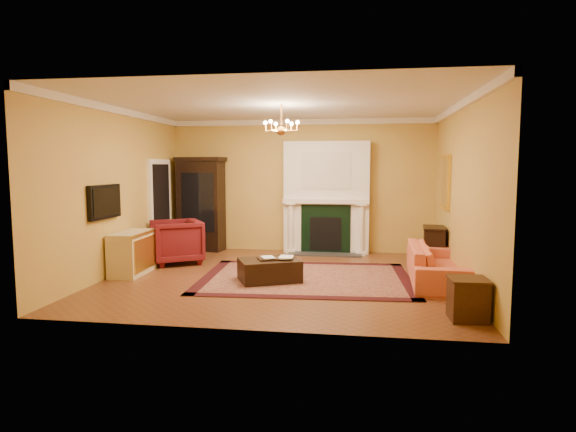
% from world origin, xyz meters
% --- Properties ---
extents(floor, '(6.00, 5.50, 0.02)m').
position_xyz_m(floor, '(0.00, 0.00, -0.01)').
color(floor, brown).
rests_on(floor, ground).
extents(ceiling, '(6.00, 5.50, 0.02)m').
position_xyz_m(ceiling, '(0.00, 0.00, 3.01)').
color(ceiling, silver).
rests_on(ceiling, wall_back).
extents(wall_back, '(6.00, 0.02, 3.00)m').
position_xyz_m(wall_back, '(0.00, 2.76, 1.50)').
color(wall_back, gold).
rests_on(wall_back, floor).
extents(wall_front, '(6.00, 0.02, 3.00)m').
position_xyz_m(wall_front, '(0.00, -2.76, 1.50)').
color(wall_front, gold).
rests_on(wall_front, floor).
extents(wall_left, '(0.02, 5.50, 3.00)m').
position_xyz_m(wall_left, '(-3.01, 0.00, 1.50)').
color(wall_left, gold).
rests_on(wall_left, floor).
extents(wall_right, '(0.02, 5.50, 3.00)m').
position_xyz_m(wall_right, '(3.01, 0.00, 1.50)').
color(wall_right, gold).
rests_on(wall_right, floor).
extents(fireplace, '(1.90, 0.70, 2.50)m').
position_xyz_m(fireplace, '(0.60, 2.57, 1.19)').
color(fireplace, white).
rests_on(fireplace, wall_back).
extents(crown_molding, '(6.00, 5.50, 0.12)m').
position_xyz_m(crown_molding, '(0.00, 0.96, 2.94)').
color(crown_molding, white).
rests_on(crown_molding, ceiling).
extents(doorway, '(0.08, 1.05, 2.10)m').
position_xyz_m(doorway, '(-2.95, 1.70, 1.05)').
color(doorway, white).
rests_on(doorway, wall_left).
extents(tv_panel, '(0.09, 0.95, 0.58)m').
position_xyz_m(tv_panel, '(-2.95, -0.60, 1.35)').
color(tv_panel, black).
rests_on(tv_panel, wall_left).
extents(gilt_mirror, '(0.06, 0.76, 1.05)m').
position_xyz_m(gilt_mirror, '(2.97, 1.40, 1.65)').
color(gilt_mirror, yellow).
rests_on(gilt_mirror, wall_right).
extents(chandelier, '(0.63, 0.55, 0.53)m').
position_xyz_m(chandelier, '(-0.00, 0.00, 2.61)').
color(chandelier, '#C38235').
rests_on(chandelier, ceiling).
extents(oriental_rug, '(3.77, 2.91, 0.01)m').
position_xyz_m(oriental_rug, '(0.43, 0.01, 0.01)').
color(oriental_rug, '#490F19').
rests_on(oriental_rug, floor).
extents(china_cabinet, '(1.08, 0.60, 2.06)m').
position_xyz_m(china_cabinet, '(-2.30, 2.49, 1.03)').
color(china_cabinet, black).
rests_on(china_cabinet, floor).
extents(wingback_armchair, '(1.24, 1.26, 0.97)m').
position_xyz_m(wingback_armchair, '(-2.30, 0.93, 0.48)').
color(wingback_armchair, maroon).
rests_on(wingback_armchair, floor).
extents(pedestal_table, '(0.37, 0.37, 0.66)m').
position_xyz_m(pedestal_table, '(-2.49, 1.19, 0.38)').
color(pedestal_table, black).
rests_on(pedestal_table, floor).
extents(commode, '(0.52, 1.05, 0.77)m').
position_xyz_m(commode, '(-2.73, -0.11, 0.38)').
color(commode, beige).
rests_on(commode, floor).
extents(coral_sofa, '(0.71, 2.19, 0.85)m').
position_xyz_m(coral_sofa, '(2.63, 0.02, 0.42)').
color(coral_sofa, '#E46448').
rests_on(coral_sofa, floor).
extents(end_table, '(0.46, 0.46, 0.51)m').
position_xyz_m(end_table, '(2.72, -1.95, 0.26)').
color(end_table, '#331F0D').
rests_on(end_table, floor).
extents(console_table, '(0.46, 0.72, 0.76)m').
position_xyz_m(console_table, '(2.78, 1.34, 0.38)').
color(console_table, black).
rests_on(console_table, floor).
extents(leather_ottoman, '(1.19, 1.06, 0.37)m').
position_xyz_m(leather_ottoman, '(-0.16, -0.31, 0.20)').
color(leather_ottoman, black).
rests_on(leather_ottoman, oriental_rug).
extents(ottoman_tray, '(0.50, 0.45, 0.03)m').
position_xyz_m(ottoman_tray, '(-0.14, -0.32, 0.40)').
color(ottoman_tray, black).
rests_on(ottoman_tray, leather_ottoman).
extents(book_a, '(0.19, 0.11, 0.27)m').
position_xyz_m(book_a, '(-0.26, -0.41, 0.54)').
color(book_a, gray).
rests_on(book_a, ottoman_tray).
extents(book_b, '(0.23, 0.03, 0.32)m').
position_xyz_m(book_b, '(0.01, -0.29, 0.57)').
color(book_b, gray).
rests_on(book_b, ottoman_tray).
extents(topiary_left, '(0.16, 0.16, 0.42)m').
position_xyz_m(topiary_left, '(-0.02, 2.53, 1.46)').
color(topiary_left, gray).
rests_on(topiary_left, fireplace).
extents(topiary_right, '(0.16, 0.16, 0.43)m').
position_xyz_m(topiary_right, '(1.38, 2.53, 1.46)').
color(topiary_right, gray).
rests_on(topiary_right, fireplace).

